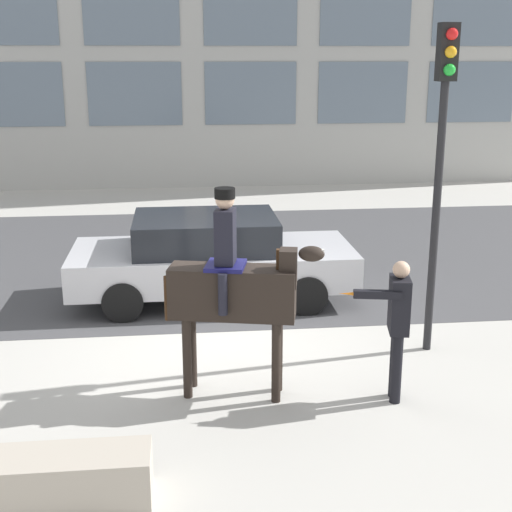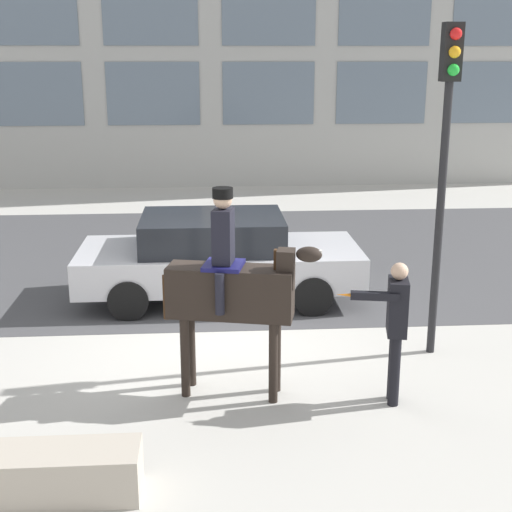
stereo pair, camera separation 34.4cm
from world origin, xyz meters
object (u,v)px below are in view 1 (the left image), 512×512
at_px(traffic_light, 441,141).
at_px(planter_ledge, 13,481).
at_px(street_car_near_lane, 211,256).
at_px(mounted_horse_lead, 235,288).
at_px(pedestrian_bystander, 397,320).

xyz_separation_m(traffic_light, planter_ledge, (-5.04, -3.09, -2.70)).
bearing_deg(street_car_near_lane, mounted_horse_lead, -88.06).
relative_size(street_car_near_lane, planter_ledge, 1.86).
bearing_deg(mounted_horse_lead, street_car_near_lane, 104.48).
bearing_deg(pedestrian_bystander, street_car_near_lane, -52.33).
bearing_deg(traffic_light, mounted_horse_lead, -159.11).
xyz_separation_m(street_car_near_lane, traffic_light, (2.94, -2.50, 2.18)).
xyz_separation_m(pedestrian_bystander, traffic_light, (0.93, 1.44, 1.91)).
relative_size(pedestrian_bystander, street_car_near_lane, 0.37).
xyz_separation_m(mounted_horse_lead, street_car_near_lane, (-0.12, 3.58, -0.61)).
bearing_deg(planter_ledge, mounted_horse_lead, 42.09).
height_order(pedestrian_bystander, planter_ledge, pedestrian_bystander).
distance_m(mounted_horse_lead, street_car_near_lane, 3.63).
height_order(street_car_near_lane, traffic_light, traffic_light).
distance_m(pedestrian_bystander, street_car_near_lane, 4.43).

